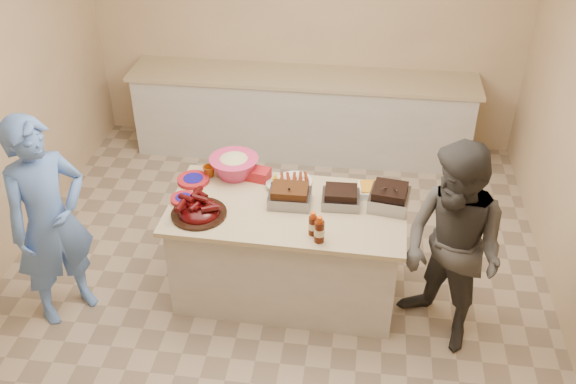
# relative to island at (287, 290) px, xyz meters

# --- Properties ---
(room) EXTENTS (4.50, 5.00, 2.70)m
(room) POSITION_rel_island_xyz_m (-0.13, 0.03, 0.00)
(room) COLOR #DABA8C
(room) RESTS_ON ground
(back_counter) EXTENTS (3.60, 0.64, 0.90)m
(back_counter) POSITION_rel_island_xyz_m (-0.13, 2.23, 0.45)
(back_counter) COLOR beige
(back_counter) RESTS_ON ground
(island) EXTENTS (1.78, 0.97, 0.83)m
(island) POSITION_rel_island_xyz_m (0.00, 0.00, 0.00)
(island) COLOR beige
(island) RESTS_ON ground
(rib_platter) EXTENTS (0.50, 0.50, 0.16)m
(rib_platter) POSITION_rel_island_xyz_m (-0.62, -0.18, 0.83)
(rib_platter) COLOR #450506
(rib_platter) RESTS_ON island
(pulled_pork_tray) EXTENTS (0.31, 0.24, 0.09)m
(pulled_pork_tray) POSITION_rel_island_xyz_m (0.01, 0.05, 0.83)
(pulled_pork_tray) COLOR #47230F
(pulled_pork_tray) RESTS_ON island
(brisket_tray) EXTENTS (0.28, 0.24, 0.08)m
(brisket_tray) POSITION_rel_island_xyz_m (0.39, 0.08, 0.83)
(brisket_tray) COLOR black
(brisket_tray) RESTS_ON island
(roasting_pan) EXTENTS (0.32, 0.32, 0.11)m
(roasting_pan) POSITION_rel_island_xyz_m (0.75, 0.11, 0.83)
(roasting_pan) COLOR gray
(roasting_pan) RESTS_ON island
(coleslaw_bowl) EXTENTS (0.40, 0.40, 0.27)m
(coleslaw_bowl) POSITION_rel_island_xyz_m (-0.47, 0.38, 0.83)
(coleslaw_bowl) COLOR #C42B5D
(coleslaw_bowl) RESTS_ON island
(sausage_plate) EXTENTS (0.33, 0.33, 0.05)m
(sausage_plate) POSITION_rel_island_xyz_m (0.01, 0.34, 0.83)
(sausage_plate) COLOR silver
(sausage_plate) RESTS_ON island
(mac_cheese_dish) EXTENTS (0.29, 0.23, 0.07)m
(mac_cheese_dish) POSITION_rel_island_xyz_m (0.65, 0.27, 0.83)
(mac_cheese_dish) COLOR orange
(mac_cheese_dish) RESTS_ON island
(bbq_bottle_a) EXTENTS (0.06, 0.06, 0.18)m
(bbq_bottle_a) POSITION_rel_island_xyz_m (0.22, -0.30, 0.83)
(bbq_bottle_a) COLOR #411507
(bbq_bottle_a) RESTS_ON island
(bbq_bottle_b) EXTENTS (0.07, 0.07, 0.21)m
(bbq_bottle_b) POSITION_rel_island_xyz_m (0.27, -0.37, 0.83)
(bbq_bottle_b) COLOR #411507
(bbq_bottle_b) RESTS_ON island
(mustard_bottle) EXTENTS (0.05, 0.05, 0.13)m
(mustard_bottle) POSITION_rel_island_xyz_m (-0.12, 0.23, 0.83)
(mustard_bottle) COLOR gold
(mustard_bottle) RESTS_ON island
(sauce_bowl) EXTENTS (0.15, 0.05, 0.15)m
(sauce_bowl) POSITION_rel_island_xyz_m (-0.12, 0.23, 0.83)
(sauce_bowl) COLOR silver
(sauce_bowl) RESTS_ON island
(plate_stack_large) EXTENTS (0.26, 0.26, 0.03)m
(plate_stack_large) POSITION_rel_island_xyz_m (-0.78, 0.25, 0.83)
(plate_stack_large) COLOR maroon
(plate_stack_large) RESTS_ON island
(plate_stack_small) EXTENTS (0.20, 0.20, 0.03)m
(plate_stack_small) POSITION_rel_island_xyz_m (-0.78, -0.02, 0.83)
(plate_stack_small) COLOR maroon
(plate_stack_small) RESTS_ON island
(plastic_cup) EXTENTS (0.10, 0.09, 0.10)m
(plastic_cup) POSITION_rel_island_xyz_m (-0.67, 0.34, 0.83)
(plastic_cup) COLOR #A3480A
(plastic_cup) RESTS_ON island
(basket_stack) EXTENTS (0.20, 0.17, 0.09)m
(basket_stack) POSITION_rel_island_xyz_m (-0.27, 0.35, 0.83)
(basket_stack) COLOR maroon
(basket_stack) RESTS_ON island
(guest_blue) EXTENTS (1.69, 1.53, 0.40)m
(guest_blue) POSITION_rel_island_xyz_m (-1.66, -0.41, 0.00)
(guest_blue) COLOR #5A86D9
(guest_blue) RESTS_ON ground
(guest_gray) EXTENTS (1.72, 1.65, 0.61)m
(guest_gray) POSITION_rel_island_xyz_m (1.18, -0.32, 0.00)
(guest_gray) COLOR #45423E
(guest_gray) RESTS_ON ground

